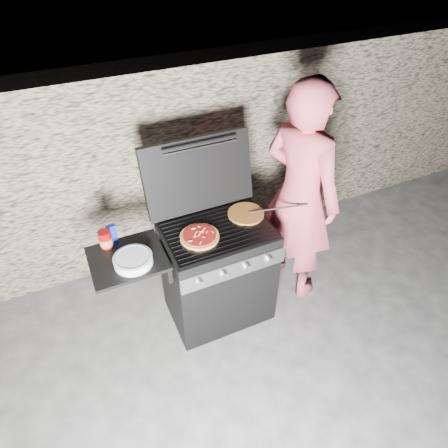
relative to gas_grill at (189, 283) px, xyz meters
name	(u,v)px	position (x,y,z in m)	size (l,w,h in m)	color
ground	(219,309)	(0.25, 0.00, -0.46)	(50.00, 50.00, 0.00)	#383838
stone_wall	(172,163)	(0.25, 1.05, 0.44)	(8.00, 0.35, 1.80)	tan
gas_grill	(189,283)	(0.00, 0.00, 0.00)	(1.34, 0.79, 0.91)	black
pizza_topped	(200,236)	(0.10, -0.02, 0.47)	(0.28, 0.28, 0.03)	#E19D4F
pizza_plain	(246,214)	(0.52, 0.08, 0.46)	(0.28, 0.28, 0.01)	#B18436
sauce_jar	(105,239)	(-0.52, 0.17, 0.51)	(0.09, 0.09, 0.13)	#7A0706
blue_carton	(112,233)	(-0.46, 0.21, 0.51)	(0.06, 0.03, 0.13)	#08188A
plate_stack	(133,260)	(-0.39, -0.07, 0.48)	(0.26, 0.26, 0.06)	white
person	(300,196)	(0.98, 0.06, 0.50)	(0.70, 0.46, 1.91)	#BE4552
tongs	(275,208)	(0.72, 0.00, 0.50)	(0.01, 0.01, 0.49)	black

